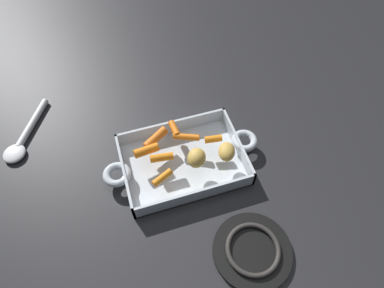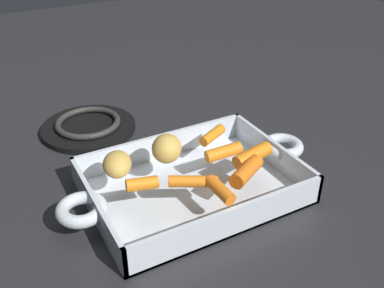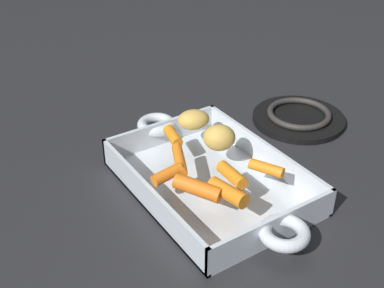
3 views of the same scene
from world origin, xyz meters
name	(u,v)px [view 3 (image 3 of 3)]	position (x,y,z in m)	size (l,w,h in m)	color
ground_plane	(210,188)	(0.00, 0.00, 0.00)	(2.38, 2.38, 0.00)	#232326
roasting_dish	(210,180)	(0.00, 0.00, 0.01)	(0.39, 0.21, 0.05)	silver
baby_carrot_northwest	(266,168)	(-0.06, -0.05, 0.05)	(0.02, 0.02, 0.05)	orange
baby_carrot_southeast	(173,136)	(0.08, 0.01, 0.05)	(0.02, 0.02, 0.04)	orange
baby_carrot_center_left	(198,188)	(-0.05, 0.06, 0.06)	(0.02, 0.02, 0.07)	orange
baby_carrot_northeast	(168,175)	(0.00, 0.07, 0.05)	(0.02, 0.02, 0.05)	orange
baby_carrot_short	(180,160)	(0.02, 0.04, 0.05)	(0.02, 0.02, 0.07)	orange
baby_carrot_center_right	(230,176)	(-0.05, 0.00, 0.06)	(0.02, 0.02, 0.05)	orange
baby_carrot_southwest	(228,192)	(-0.08, 0.03, 0.06)	(0.02, 0.02, 0.06)	orange
potato_golden_large	(194,120)	(0.10, -0.03, 0.06)	(0.05, 0.04, 0.03)	gold
potato_golden_small	(219,138)	(0.02, -0.03, 0.07)	(0.05, 0.04, 0.04)	gold
stove_burner_rear	(299,117)	(0.08, -0.25, 0.01)	(0.17, 0.17, 0.02)	black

